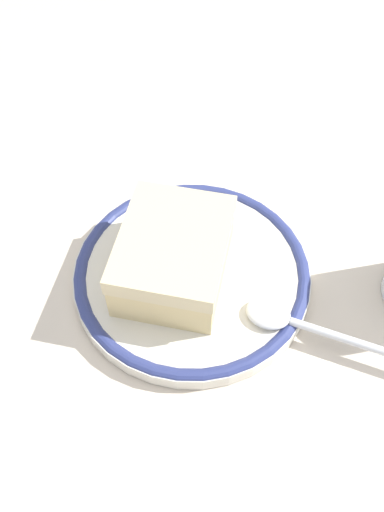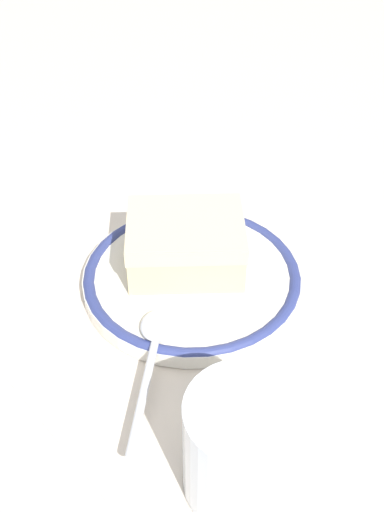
{
  "view_description": "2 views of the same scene",
  "coord_description": "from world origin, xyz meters",
  "px_view_note": "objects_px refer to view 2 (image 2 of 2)",
  "views": [
    {
      "loc": [
        0.09,
        0.22,
        0.38
      ],
      "look_at": [
        -0.03,
        -0.01,
        0.03
      ],
      "focal_mm": 39.14,
      "sensor_mm": 36.0,
      "label": 1
    },
    {
      "loc": [
        -0.33,
        0.26,
        0.38
      ],
      "look_at": [
        -0.03,
        -0.01,
        0.03
      ],
      "focal_mm": 44.12,
      "sensor_mm": 36.0,
      "label": 2
    }
  ],
  "objects_px": {
    "plate": "(192,277)",
    "cup": "(243,451)",
    "cake_slice": "(186,243)",
    "spoon": "(154,346)"
  },
  "relations": [
    {
      "from": "cup",
      "to": "spoon",
      "type": "bearing_deg",
      "value": -10.53
    },
    {
      "from": "plate",
      "to": "cup",
      "type": "bearing_deg",
      "value": 148.23
    },
    {
      "from": "cake_slice",
      "to": "cup",
      "type": "distance_m",
      "value": 0.2
    },
    {
      "from": "plate",
      "to": "cup",
      "type": "xyz_separation_m",
      "value": [
        -0.16,
        0.1,
        0.03
      ]
    },
    {
      "from": "cup",
      "to": "cake_slice",
      "type": "bearing_deg",
      "value": -30.85
    },
    {
      "from": "plate",
      "to": "spoon",
      "type": "bearing_deg",
      "value": 120.1
    },
    {
      "from": "cake_slice",
      "to": "cup",
      "type": "bearing_deg",
      "value": 149.15
    },
    {
      "from": "plate",
      "to": "cake_slice",
      "type": "relative_size",
      "value": 1.5
    },
    {
      "from": "cake_slice",
      "to": "spoon",
      "type": "bearing_deg",
      "value": 125.41
    },
    {
      "from": "plate",
      "to": "cup",
      "type": "distance_m",
      "value": 0.19
    }
  ]
}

